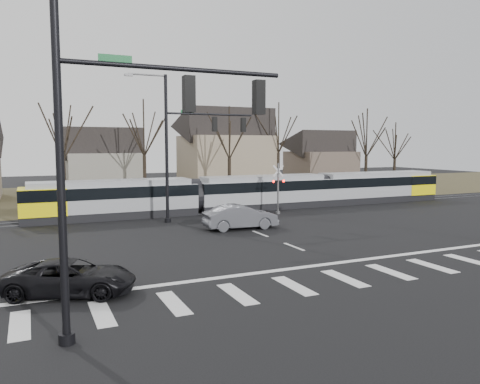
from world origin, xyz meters
name	(u,v)px	position (x,y,z in m)	size (l,w,h in m)	color
ground	(315,255)	(0.00, 0.00, 0.00)	(140.00, 140.00, 0.00)	black
grass_verge	(155,194)	(0.00, 32.00, 0.01)	(140.00, 28.00, 0.01)	#38331E
crosswalk	(368,275)	(0.00, -4.00, 0.01)	(27.00, 2.60, 0.01)	silver
stop_line	(336,263)	(0.00, -1.80, 0.01)	(28.00, 0.35, 0.01)	silver
lane_dashes	(204,212)	(0.00, 16.00, 0.01)	(0.18, 30.00, 0.01)	silver
rail_pair	(205,212)	(0.00, 15.80, 0.03)	(90.00, 1.52, 0.06)	#59595E
tram	(261,191)	(5.17, 16.00, 1.54)	(37.28, 2.77, 2.83)	gray
sedan	(240,217)	(-0.40, 8.05, 0.79)	(4.88, 1.93, 1.58)	#505157
suv	(71,277)	(-11.53, -1.56, 0.64)	(5.06, 3.63, 1.28)	black
signal_pole_near_left	(121,135)	(-10.41, -6.00, 5.70)	(9.28, 0.44, 10.20)	black
signal_pole_far	(188,141)	(-2.41, 12.50, 5.70)	(9.28, 0.44, 10.20)	black
rail_crossing_signal	(278,190)	(5.00, 12.79, 1.89)	(1.08, 0.36, 4.00)	#59595B
tree_row	(189,149)	(2.00, 26.00, 5.00)	(59.20, 7.20, 10.00)	black
house_b	(103,158)	(-5.00, 36.00, 3.97)	(8.64, 7.56, 7.65)	slate
house_c	(226,146)	(9.00, 33.00, 5.23)	(10.80, 8.64, 10.10)	gray
house_d	(321,155)	(24.00, 35.00, 3.97)	(8.64, 7.56, 7.65)	brown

